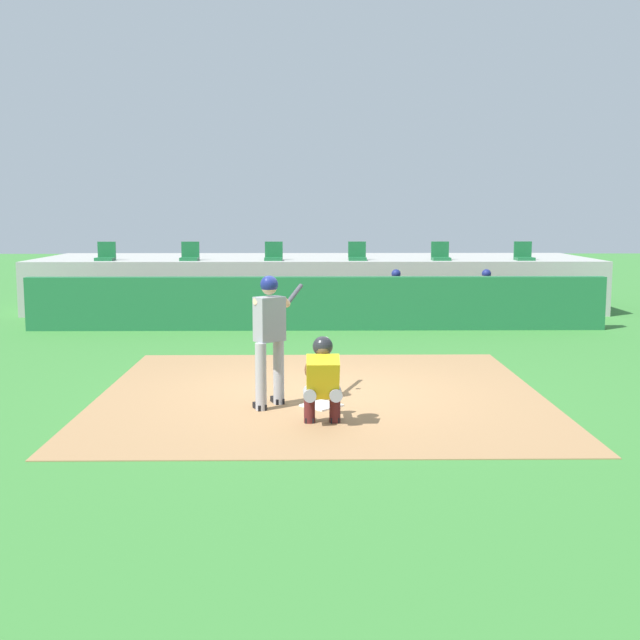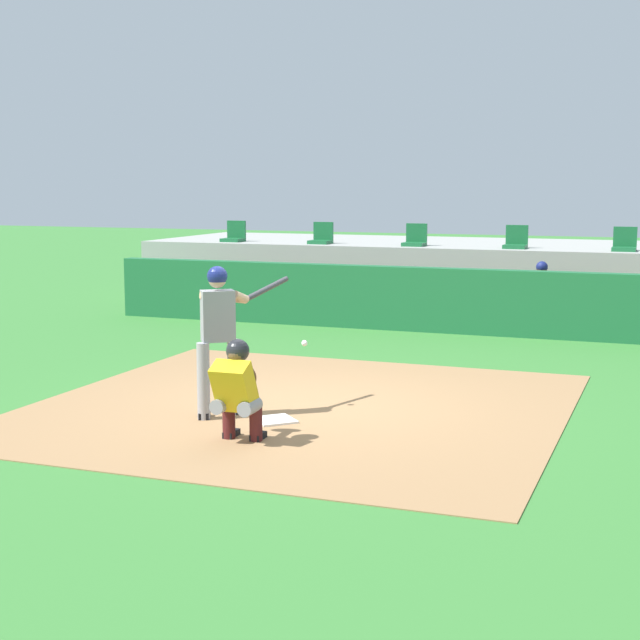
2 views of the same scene
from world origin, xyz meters
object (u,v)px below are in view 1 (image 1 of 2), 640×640
object	(u,v)px
stadium_seat_0	(106,255)
stadium_seat_4	(441,255)
stadium_seat_2	(274,255)
stadium_seat_3	(357,255)
catcher_crouched	(322,377)
stadium_seat_5	(524,255)
batter_at_plate	(271,332)
dugout_player_0	(396,296)
home_plate	(321,405)
dugout_player_1	(487,296)
stadium_seat_1	(190,255)

from	to	relation	value
stadium_seat_0	stadium_seat_4	bearing A→B (deg)	0.00
stadium_seat_2	stadium_seat_3	distance (m)	2.17
stadium_seat_4	stadium_seat_3	bearing A→B (deg)	180.00
catcher_crouched	stadium_seat_5	world-z (taller)	stadium_seat_5
batter_at_plate	dugout_player_0	bearing A→B (deg)	72.42
home_plate	batter_at_plate	bearing A→B (deg)	-179.91
batter_at_plate	stadium_seat_4	distance (m)	10.93
dugout_player_1	stadium_seat_3	xyz separation A→B (m)	(-2.95, 2.03, 0.86)
stadium_seat_4	batter_at_plate	bearing A→B (deg)	-111.15
batter_at_plate	stadium_seat_3	distance (m)	10.35
dugout_player_1	stadium_seat_4	xyz separation A→B (m)	(-0.79, 2.03, 0.86)
catcher_crouched	batter_at_plate	bearing A→B (deg)	125.55
stadium_seat_2	stadium_seat_4	xyz separation A→B (m)	(4.33, 0.00, 0.00)
stadium_seat_1	stadium_seat_5	xyz separation A→B (m)	(8.67, 0.00, 0.00)
catcher_crouched	stadium_seat_0	bearing A→B (deg)	115.91
batter_at_plate	dugout_player_0	world-z (taller)	batter_at_plate
stadium_seat_1	stadium_seat_3	distance (m)	4.33
stadium_seat_2	stadium_seat_5	xyz separation A→B (m)	(6.50, 0.00, 0.00)
batter_at_plate	stadium_seat_3	size ratio (longest dim) A/B	3.76
catcher_crouched	stadium_seat_3	world-z (taller)	stadium_seat_3
stadium_seat_0	stadium_seat_1	bearing A→B (deg)	0.00
stadium_seat_0	catcher_crouched	bearing A→B (deg)	-64.09
batter_at_plate	catcher_crouched	world-z (taller)	batter_at_plate
stadium_seat_5	stadium_seat_1	bearing A→B (deg)	180.00
stadium_seat_1	stadium_seat_4	bearing A→B (deg)	0.00
home_plate	dugout_player_1	size ratio (longest dim) A/B	0.34
stadium_seat_2	catcher_crouched	bearing A→B (deg)	-84.49
dugout_player_0	stadium_seat_1	xyz separation A→B (m)	(-5.14, 2.03, 0.86)
dugout_player_1	batter_at_plate	bearing A→B (deg)	-120.12
stadium_seat_0	stadium_seat_2	world-z (taller)	same
batter_at_plate	stadium_seat_5	size ratio (longest dim) A/B	3.76
catcher_crouched	dugout_player_1	xyz separation A→B (m)	(4.05, 9.09, 0.07)
stadium_seat_0	stadium_seat_5	bearing A→B (deg)	0.00
dugout_player_1	stadium_seat_0	distance (m)	9.71
catcher_crouched	stadium_seat_3	bearing A→B (deg)	84.39
home_plate	batter_at_plate	distance (m)	1.22
stadium_seat_2	stadium_seat_4	world-z (taller)	same
batter_at_plate	dugout_player_0	distance (m)	8.55
stadium_seat_0	stadium_seat_2	distance (m)	4.33
stadium_seat_4	catcher_crouched	bearing A→B (deg)	-106.33
stadium_seat_1	stadium_seat_5	distance (m)	8.67
stadium_seat_0	dugout_player_0	bearing A→B (deg)	-15.55
batter_at_plate	stadium_seat_4	xyz separation A→B (m)	(3.94, 10.18, 0.50)
dugout_player_1	stadium_seat_1	size ratio (longest dim) A/B	2.71
home_plate	dugout_player_1	bearing A→B (deg)	63.63
stadium_seat_1	stadium_seat_5	world-z (taller)	same
batter_at_plate	stadium_seat_4	world-z (taller)	stadium_seat_4
dugout_player_0	dugout_player_1	size ratio (longest dim) A/B	1.00
stadium_seat_5	stadium_seat_0	bearing A→B (deg)	180.00
home_plate	stadium_seat_0	bearing A→B (deg)	118.02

